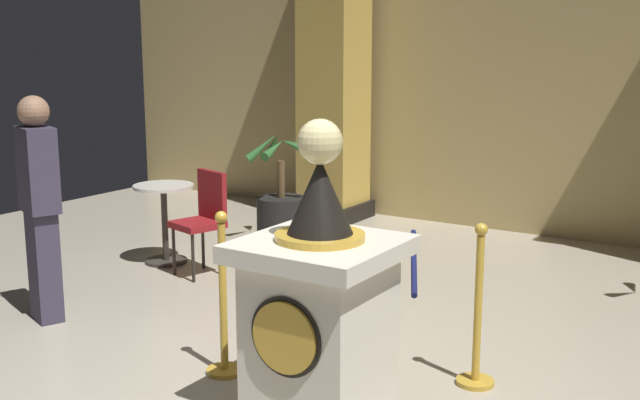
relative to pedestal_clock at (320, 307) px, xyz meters
The scene contains 10 objects.
back_wall 5.24m from the pedestal_clock, 93.75° to the left, with size 11.87×0.16×4.05m, color tan.
pedestal_clock is the anchor object (origin of this frame).
stanchion_near 1.11m from the pedestal_clock, 55.57° to the left, with size 0.24×0.24×1.04m.
stanchion_far 0.90m from the pedestal_clock, 168.98° to the left, with size 0.24×0.24×1.08m.
velvet_rope 0.55m from the pedestal_clock, 102.63° to the left, with size 1.11×1.10×0.22m.
column_left 5.38m from the pedestal_clock, 120.68° to the left, with size 0.79×0.79×3.88m.
potted_palm_left 4.09m from the pedestal_clock, 128.30° to the left, with size 0.76×0.77×1.21m.
bystander_guest 2.66m from the pedestal_clock, behind, with size 0.42×0.34×1.73m.
cafe_table 3.55m from the pedestal_clock, 147.56° to the left, with size 0.58×0.58×0.77m.
cafe_chair_red 3.04m from the pedestal_clock, 143.02° to the left, with size 0.49×0.49×0.96m.
Camera 1 is at (2.60, -3.56, 2.11)m, focal length 44.19 mm.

